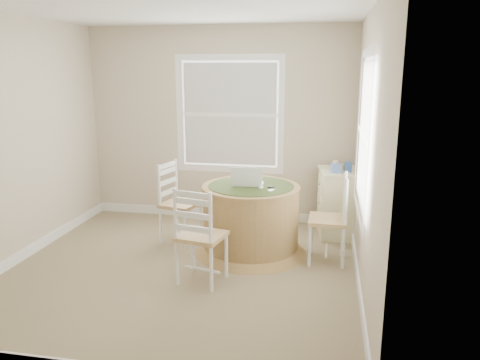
% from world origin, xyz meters
% --- Properties ---
extents(room, '(3.64, 3.64, 2.64)m').
position_xyz_m(room, '(0.17, 0.16, 1.30)').
color(room, '#8D7F59').
rests_on(room, ground).
extents(round_table, '(1.27, 1.27, 0.79)m').
position_xyz_m(round_table, '(0.63, 0.63, 0.43)').
color(round_table, '#9B7E45').
rests_on(round_table, ground).
extents(chair_left, '(0.49, 0.51, 0.95)m').
position_xyz_m(chair_left, '(-0.25, 0.81, 0.47)').
color(chair_left, white).
rests_on(chair_left, ground).
extents(chair_near, '(0.49, 0.48, 0.95)m').
position_xyz_m(chair_near, '(0.28, -0.21, 0.47)').
color(chair_near, white).
rests_on(chair_near, ground).
extents(chair_right, '(0.41, 0.43, 0.95)m').
position_xyz_m(chair_right, '(1.48, 0.53, 0.47)').
color(chair_right, white).
rests_on(chair_right, ground).
extents(laptop, '(0.36, 0.32, 0.24)m').
position_xyz_m(laptop, '(0.59, 0.64, 0.81)').
color(laptop, white).
rests_on(laptop, round_table).
extents(mouse, '(0.09, 0.11, 0.03)m').
position_xyz_m(mouse, '(0.75, 0.54, 0.79)').
color(mouse, white).
rests_on(mouse, round_table).
extents(phone, '(0.07, 0.10, 0.02)m').
position_xyz_m(phone, '(0.88, 0.46, 0.78)').
color(phone, '#B7BABF').
rests_on(phone, round_table).
extents(keys, '(0.07, 0.07, 0.02)m').
position_xyz_m(keys, '(0.86, 0.56, 0.79)').
color(keys, black).
rests_on(keys, round_table).
extents(corner_chest, '(0.54, 0.68, 0.84)m').
position_xyz_m(corner_chest, '(1.60, 1.40, 0.42)').
color(corner_chest, '#F3EDB6').
rests_on(corner_chest, ground).
extents(tissue_box, '(0.13, 0.13, 0.10)m').
position_xyz_m(tissue_box, '(1.55, 1.24, 0.89)').
color(tissue_box, '#577BC8').
rests_on(tissue_box, corner_chest).
extents(box_yellow, '(0.16, 0.12, 0.06)m').
position_xyz_m(box_yellow, '(1.64, 1.47, 0.87)').
color(box_yellow, gold).
rests_on(box_yellow, corner_chest).
extents(box_blue, '(0.09, 0.09, 0.12)m').
position_xyz_m(box_blue, '(1.71, 1.30, 0.90)').
color(box_blue, '#325596').
rests_on(box_blue, corner_chest).
extents(cup_cream, '(0.07, 0.07, 0.09)m').
position_xyz_m(cup_cream, '(1.55, 1.55, 0.88)').
color(cup_cream, beige).
rests_on(cup_cream, corner_chest).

